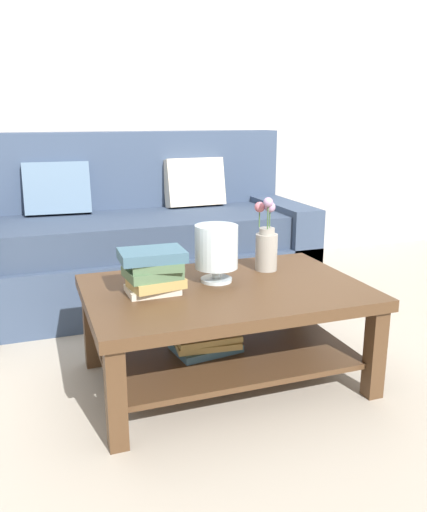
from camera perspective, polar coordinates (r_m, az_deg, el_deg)
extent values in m
plane|color=#ADA393|center=(2.78, -0.94, -9.84)|extent=(10.00, 10.00, 0.00)
cube|color=#BCB7B2|center=(4.12, -8.79, 17.41)|extent=(6.40, 0.12, 2.70)
cube|color=#384760|center=(3.43, -7.70, -1.82)|extent=(2.12, 0.90, 0.36)
cube|color=#324057|center=(3.34, -7.76, 2.64)|extent=(1.88, 0.74, 0.20)
cube|color=#384760|center=(3.66, -9.17, 7.66)|extent=(2.12, 0.20, 0.70)
cube|color=#384760|center=(3.71, 6.88, 1.40)|extent=(0.20, 0.90, 0.60)
cube|color=slate|center=(3.47, -16.56, 6.99)|extent=(0.41, 0.20, 0.34)
cube|color=beige|center=(3.63, -2.10, 7.93)|extent=(0.41, 0.20, 0.34)
cube|color=#4C331E|center=(2.30, 1.26, -3.92)|extent=(1.20, 0.80, 0.05)
cube|color=#4C331E|center=(1.96, -10.51, -14.93)|extent=(0.07, 0.07, 0.40)
cube|color=#4C331E|center=(2.35, 17.06, -10.03)|extent=(0.07, 0.07, 0.40)
cube|color=#4C331E|center=(2.58, -13.08, -7.47)|extent=(0.07, 0.07, 0.40)
cube|color=#4C331E|center=(2.89, 8.91, -4.77)|extent=(0.07, 0.07, 0.40)
cube|color=#4C331E|center=(2.41, 1.22, -10.25)|extent=(1.08, 0.68, 0.02)
cube|color=#3D6075|center=(2.38, -0.85, -9.79)|extent=(0.31, 0.24, 0.03)
cube|color=tan|center=(2.37, -0.82, -9.18)|extent=(0.30, 0.23, 0.03)
cube|color=tan|center=(2.36, -0.87, -8.55)|extent=(0.28, 0.20, 0.03)
cube|color=beige|center=(2.23, -6.62, -3.64)|extent=(0.22, 0.16, 0.03)
cube|color=tan|center=(2.20, -6.22, -2.89)|extent=(0.24, 0.19, 0.04)
cube|color=#51704C|center=(2.20, -6.64, -1.81)|extent=(0.23, 0.20, 0.04)
cube|color=#51704C|center=(2.19, -6.14, -0.92)|extent=(0.23, 0.20, 0.03)
cube|color=#3D6075|center=(2.18, -6.68, 0.09)|extent=(0.27, 0.19, 0.04)
cylinder|color=silver|center=(2.36, 0.30, -2.58)|extent=(0.14, 0.14, 0.02)
cylinder|color=silver|center=(2.35, 0.31, -1.82)|extent=(0.04, 0.04, 0.05)
cylinder|color=silver|center=(2.32, 0.31, 1.03)|extent=(0.19, 0.19, 0.19)
sphere|color=beige|center=(2.32, -0.36, -0.09)|extent=(0.04, 0.04, 0.04)
sphere|color=beige|center=(2.35, 0.85, 0.30)|extent=(0.06, 0.06, 0.06)
cylinder|color=#9E998E|center=(2.53, 5.74, 0.42)|extent=(0.11, 0.11, 0.18)
cylinder|color=#9E998E|center=(2.50, 5.80, 2.70)|extent=(0.07, 0.07, 0.03)
cylinder|color=#426638|center=(2.50, 6.11, 4.01)|extent=(0.01, 0.01, 0.08)
sphere|color=#B28CB7|center=(2.49, 6.14, 5.29)|extent=(0.05, 0.05, 0.05)
cylinder|color=#426638|center=(2.51, 4.99, 4.05)|extent=(0.01, 0.01, 0.08)
sphere|color=#C66B7A|center=(2.50, 5.02, 5.30)|extent=(0.05, 0.05, 0.05)
cylinder|color=#426638|center=(2.46, 5.89, 4.19)|extent=(0.01, 0.01, 0.11)
sphere|color=#B28CB7|center=(2.45, 5.94, 5.80)|extent=(0.05, 0.05, 0.05)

